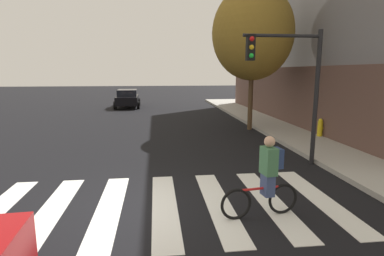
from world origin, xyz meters
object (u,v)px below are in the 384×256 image
(sedan_mid, at_px, (128,98))
(traffic_light_near, at_px, (292,75))
(fire_hydrant, at_px, (320,128))
(street_tree_near, at_px, (253,33))
(cyclist, at_px, (267,177))

(sedan_mid, distance_m, traffic_light_near, 18.51)
(traffic_light_near, height_order, fire_hydrant, traffic_light_near)
(fire_hydrant, distance_m, street_tree_near, 5.58)
(sedan_mid, relative_size, traffic_light_near, 1.04)
(traffic_light_near, bearing_deg, fire_hydrant, 49.07)
(street_tree_near, bearing_deg, sedan_mid, 122.89)
(sedan_mid, relative_size, street_tree_near, 0.61)
(sedan_mid, bearing_deg, traffic_light_near, -69.42)
(sedan_mid, xyz_separation_m, street_tree_near, (7.13, -11.03, 4.03))
(sedan_mid, relative_size, fire_hydrant, 5.57)
(cyclist, bearing_deg, street_tree_near, 74.70)
(cyclist, xyz_separation_m, fire_hydrant, (4.96, 6.83, -0.31))
(fire_hydrant, xyz_separation_m, street_tree_near, (-2.34, 2.72, 4.27))
(fire_hydrant, bearing_deg, sedan_mid, 124.57)
(sedan_mid, height_order, traffic_light_near, traffic_light_near)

